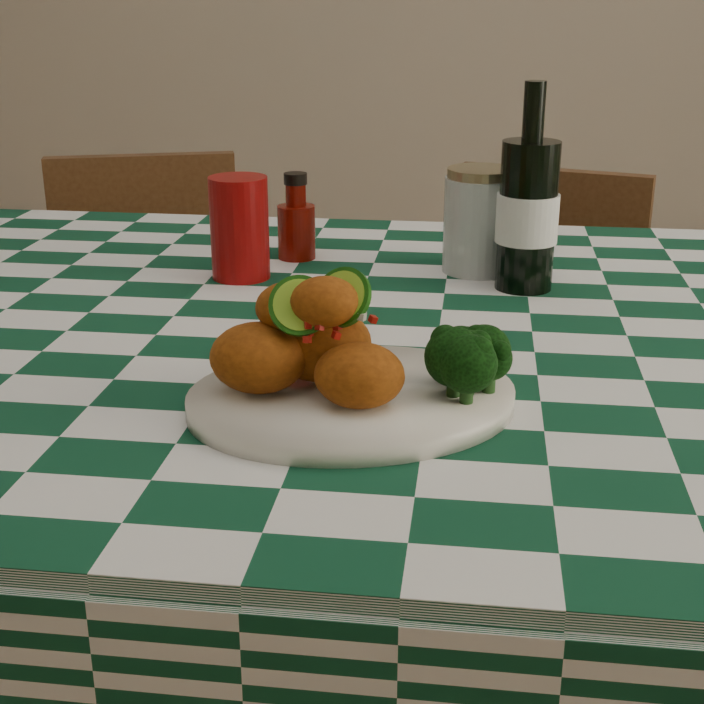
% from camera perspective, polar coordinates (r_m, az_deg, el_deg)
% --- Properties ---
extents(dining_table, '(1.66, 1.06, 0.79)m').
position_cam_1_polar(dining_table, '(1.29, -0.17, -15.05)').
color(dining_table, '#0E3F26').
rests_on(dining_table, ground).
extents(plate, '(0.36, 0.31, 0.02)m').
position_cam_1_polar(plate, '(0.89, 0.00, -2.79)').
color(plate, white).
rests_on(plate, dining_table).
extents(fried_chicken_pile, '(0.16, 0.12, 0.11)m').
position_cam_1_polar(fried_chicken_pile, '(0.87, -1.46, 1.03)').
color(fried_chicken_pile, '#9D480F').
rests_on(fried_chicken_pile, plate).
extents(broccoli_side, '(0.08, 0.08, 0.06)m').
position_cam_1_polar(broccoli_side, '(0.88, 6.56, -0.46)').
color(broccoli_side, black).
rests_on(broccoli_side, plate).
extents(red_tumbler, '(0.10, 0.10, 0.13)m').
position_cam_1_polar(red_tumbler, '(1.28, -6.56, 7.18)').
color(red_tumbler, '#830707').
rests_on(red_tumbler, dining_table).
extents(ketchup_bottle, '(0.07, 0.07, 0.12)m').
position_cam_1_polar(ketchup_bottle, '(1.37, -3.27, 7.90)').
color(ketchup_bottle, '#680D05').
rests_on(ketchup_bottle, dining_table).
extents(mason_jar, '(0.10, 0.10, 0.14)m').
position_cam_1_polar(mason_jar, '(1.31, 7.45, 7.60)').
color(mason_jar, '#B2BCBA').
rests_on(mason_jar, dining_table).
extents(beer_bottle, '(0.09, 0.09, 0.25)m').
position_cam_1_polar(beer_bottle, '(1.23, 10.26, 9.36)').
color(beer_bottle, black).
rests_on(beer_bottle, dining_table).
extents(wooden_chair_left, '(0.48, 0.49, 0.83)m').
position_cam_1_polar(wooden_chair_left, '(1.99, -11.44, -1.43)').
color(wooden_chair_left, '#472814').
rests_on(wooden_chair_left, ground).
extents(wooden_chair_right, '(0.46, 0.48, 0.81)m').
position_cam_1_polar(wooden_chair_right, '(1.91, 9.79, -2.51)').
color(wooden_chair_right, '#472814').
rests_on(wooden_chair_right, ground).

